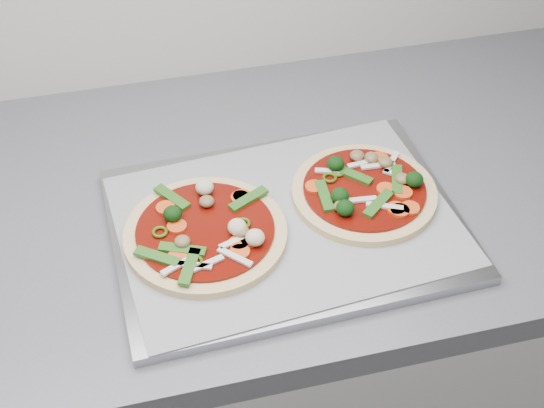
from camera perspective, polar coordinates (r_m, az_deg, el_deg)
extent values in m
cube|color=#99999E|center=(0.99, 1.06, -1.55)|extent=(0.46, 0.34, 0.01)
cube|color=gray|center=(0.98, 1.06, -1.20)|extent=(0.45, 0.34, 0.00)
cylinder|color=#E4BC85|center=(0.96, -5.02, -2.26)|extent=(0.25, 0.25, 0.01)
cylinder|color=#630D09|center=(0.95, -5.05, -1.94)|extent=(0.21, 0.21, 0.00)
torus|color=#384E0A|center=(0.91, -5.81, -4.33)|extent=(0.03, 0.03, 0.00)
cylinder|color=#F2531A|center=(0.92, -2.44, -3.64)|extent=(0.03, 0.03, 0.00)
cube|color=#30681D|center=(0.98, -1.78, 0.39)|extent=(0.06, 0.04, 0.00)
ellipsoid|color=beige|center=(0.99, -5.10, 1.27)|extent=(0.03, 0.03, 0.02)
cube|color=#30681D|center=(0.92, -8.65, -3.95)|extent=(0.06, 0.05, 0.00)
torus|color=#384E0A|center=(0.95, -2.21, -1.47)|extent=(0.03, 0.03, 0.00)
cube|color=silver|center=(0.93, -2.68, -2.73)|extent=(0.05, 0.02, 0.00)
cylinder|color=#F2531A|center=(0.98, -8.02, -0.29)|extent=(0.04, 0.04, 0.00)
cube|color=silver|center=(0.91, -5.05, -4.56)|extent=(0.05, 0.02, 0.00)
ellipsoid|color=olive|center=(0.98, -4.94, 0.20)|extent=(0.02, 0.02, 0.01)
cylinder|color=#F2531A|center=(0.93, -1.68, -2.69)|extent=(0.03, 0.03, 0.00)
ellipsoid|color=beige|center=(0.94, -2.64, -1.73)|extent=(0.03, 0.03, 0.02)
cylinder|color=#F2531A|center=(0.99, -2.25, 0.58)|extent=(0.03, 0.03, 0.00)
ellipsoid|color=olive|center=(0.93, -6.77, -2.82)|extent=(0.03, 0.03, 0.01)
ellipsoid|color=beige|center=(0.92, -1.28, -2.54)|extent=(0.03, 0.03, 0.02)
torus|color=#384E0A|center=(0.95, -8.44, -2.10)|extent=(0.03, 0.03, 0.00)
cube|color=silver|center=(0.91, -6.02, -4.59)|extent=(0.05, 0.03, 0.00)
cube|color=#30681D|center=(0.90, -6.22, -4.71)|extent=(0.04, 0.06, 0.00)
ellipsoid|color=olive|center=(0.94, -2.33, -2.07)|extent=(0.03, 0.03, 0.01)
cylinder|color=#F2531A|center=(0.95, -7.17, -1.68)|extent=(0.03, 0.03, 0.00)
cylinder|color=#F2531A|center=(0.92, -7.15, -4.05)|extent=(0.03, 0.03, 0.00)
ellipsoid|color=#11380E|center=(0.96, -7.49, -0.73)|extent=(0.03, 0.03, 0.02)
cube|color=#30681D|center=(0.99, -7.55, 0.51)|extent=(0.04, 0.06, 0.00)
cube|color=#30681D|center=(0.92, -6.77, -3.42)|extent=(0.06, 0.04, 0.00)
cube|color=silver|center=(0.91, -7.02, -4.57)|extent=(0.05, 0.03, 0.00)
cylinder|color=#F2531A|center=(0.93, -2.50, -2.94)|extent=(0.03, 0.03, 0.00)
cube|color=silver|center=(0.91, -2.81, -4.00)|extent=(0.04, 0.04, 0.00)
cylinder|color=#F2531A|center=(0.99, -2.41, 0.49)|extent=(0.04, 0.04, 0.00)
cylinder|color=#E4BC85|center=(1.02, 6.95, 0.86)|extent=(0.21, 0.21, 0.01)
cylinder|color=#630D09|center=(1.01, 6.98, 1.15)|extent=(0.18, 0.18, 0.00)
ellipsoid|color=olive|center=(0.97, 5.25, -0.17)|extent=(0.02, 0.02, 0.01)
ellipsoid|color=olive|center=(1.02, 9.79, 1.89)|extent=(0.02, 0.02, 0.01)
cylinder|color=#F2531A|center=(1.06, 8.08, 3.44)|extent=(0.03, 0.03, 0.00)
cylinder|color=#F2531A|center=(1.00, 3.21, 1.31)|extent=(0.03, 0.03, 0.00)
ellipsoid|color=olive|center=(1.05, 6.42, 3.64)|extent=(0.03, 0.03, 0.01)
cube|color=#30681D|center=(0.99, 3.96, 0.62)|extent=(0.02, 0.06, 0.00)
cylinder|color=#F2531A|center=(1.01, 9.84, 0.85)|extent=(0.04, 0.04, 0.00)
cylinder|color=#F2531A|center=(1.01, 8.57, 1.12)|extent=(0.03, 0.03, 0.00)
ellipsoid|color=#11380E|center=(1.03, 4.81, 3.05)|extent=(0.03, 0.03, 0.02)
cylinder|color=#F2531A|center=(0.98, 9.33, -0.34)|extent=(0.03, 0.03, 0.00)
cube|color=silver|center=(1.03, 9.65, 2.14)|extent=(0.04, 0.04, 0.00)
cube|color=silver|center=(1.04, 7.98, 2.88)|extent=(0.05, 0.01, 0.00)
cylinder|color=#F2531A|center=(0.98, 9.61, -0.49)|extent=(0.03, 0.03, 0.00)
torus|color=#384E0A|center=(0.98, 4.90, 0.13)|extent=(0.03, 0.03, 0.00)
ellipsoid|color=olive|center=(1.05, 7.50, 3.49)|extent=(0.02, 0.02, 0.01)
cube|color=#30681D|center=(1.03, 9.38, 1.81)|extent=(0.03, 0.06, 0.00)
cube|color=#30681D|center=(0.99, 8.03, 0.04)|extent=(0.05, 0.05, 0.00)
ellipsoid|color=#11380E|center=(1.02, 10.68, 1.83)|extent=(0.02, 0.02, 0.02)
ellipsoid|color=#11380E|center=(0.98, 5.14, 0.62)|extent=(0.03, 0.03, 0.02)
torus|color=#384E0A|center=(1.02, 4.36, 1.99)|extent=(0.02, 0.02, 0.00)
cylinder|color=#F2531A|center=(0.99, 10.36, -0.30)|extent=(0.03, 0.03, 0.00)
cube|color=silver|center=(0.98, 8.48, -0.17)|extent=(0.05, 0.03, 0.00)
cube|color=silver|center=(1.03, 4.59, 2.47)|extent=(0.05, 0.02, 0.00)
torus|color=#384E0A|center=(1.03, 4.98, 2.43)|extent=(0.02, 0.02, 0.00)
cube|color=silver|center=(0.99, 6.53, 0.30)|extent=(0.05, 0.01, 0.00)
cube|color=#30681D|center=(1.03, 6.06, 2.21)|extent=(0.05, 0.05, 0.00)
ellipsoid|color=olive|center=(1.04, 8.56, 3.13)|extent=(0.03, 0.03, 0.01)
cube|color=silver|center=(1.05, 8.98, 3.12)|extent=(0.04, 0.04, 0.00)
ellipsoid|color=#11380E|center=(0.97, 5.54, -0.29)|extent=(0.03, 0.03, 0.02)
cube|color=silver|center=(1.05, 6.92, 3.10)|extent=(0.05, 0.01, 0.00)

